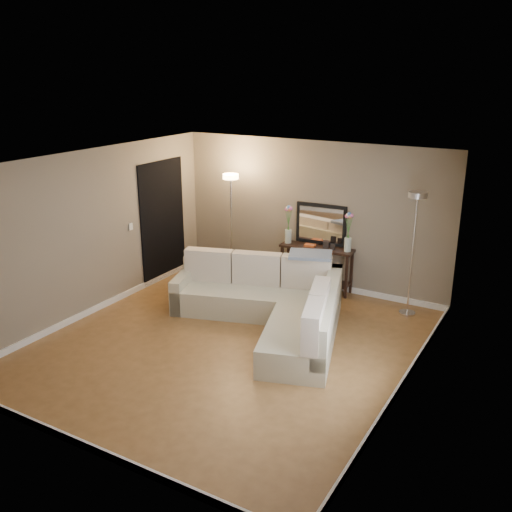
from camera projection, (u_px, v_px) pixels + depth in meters
The scene contains 23 objects.
floor at pixel (228, 344), 8.16m from camera, with size 5.00×5.50×0.01m, color olive.
ceiling at pixel (225, 162), 7.33m from camera, with size 5.00×5.50×0.01m, color white.
wall_back at pixel (312, 215), 10.02m from camera, with size 5.00×0.02×2.60m, color gray.
wall_front at pixel (72, 337), 5.48m from camera, with size 5.00×0.02×2.60m, color gray.
wall_left at pixel (92, 233), 8.93m from camera, with size 0.02×5.50×2.60m, color gray.
wall_right at pixel (410, 293), 6.56m from camera, with size 0.02×5.50×2.60m, color gray.
baseboard_back at pixel (309, 282), 10.39m from camera, with size 5.00×0.03×0.10m, color white.
baseboard_front at pixel (86, 446), 5.89m from camera, with size 5.00×0.03×0.10m, color white.
baseboard_left at pixel (100, 306), 9.32m from camera, with size 0.03×5.50×0.10m, color white.
baseboard_right at pixel (399, 387), 6.96m from camera, with size 0.03×5.50×0.10m, color white.
doorway at pixel (163, 221), 10.38m from camera, with size 0.02×1.20×2.20m, color black.
switch_plate at pixel (131, 227), 9.65m from camera, with size 0.02×0.08×0.12m, color white.
sectional_sofa at pixel (273, 304), 8.68m from camera, with size 3.27×2.68×0.93m.
throw_blanket at pixel (310, 255), 8.99m from camera, with size 0.67×0.38×0.05m, color gray.
console_table at pixel (312, 265), 10.04m from camera, with size 1.31×0.42×0.80m.
leaning_mirror at pixel (321, 224), 9.92m from camera, with size 0.92×0.10×0.72m.
table_decor at pixel (316, 246), 9.86m from camera, with size 0.55×0.13×0.13m.
flower_vase_left at pixel (288, 227), 10.04m from camera, with size 0.15×0.13×0.68m.
flower_vase_right at pixel (348, 235), 9.57m from camera, with size 0.15×0.13×0.68m.
floor_lamp_lit at pixel (231, 206), 10.24m from camera, with size 0.36×0.36×1.97m.
floor_lamp_unlit at pixel (415, 230), 8.71m from camera, with size 0.33×0.33×1.99m.
charcoal_rug at pixel (222, 285), 10.34m from camera, with size 1.29×0.97×0.02m, color black.
black_bag at pixel (209, 283), 10.27m from camera, with size 0.36×0.26×0.24m, color black.
Camera 1 is at (4.01, -6.16, 3.77)m, focal length 40.00 mm.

